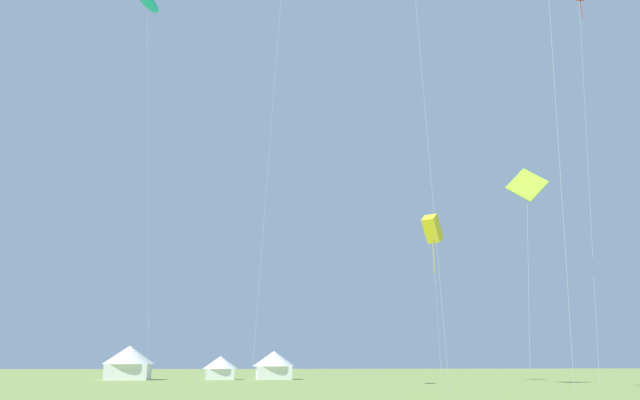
# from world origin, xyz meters

# --- Properties ---
(kite_lime_diamond) EXTENTS (3.13, 2.15, 15.00)m
(kite_lime_diamond) POSITION_xyz_m (14.67, 32.75, 13.56)
(kite_lime_diamond) COLOR #99DB2D
(kite_lime_diamond) RESTS_ON ground
(kite_yellow_box) EXTENTS (2.57, 2.99, 15.64)m
(kite_yellow_box) POSITION_xyz_m (13.76, 50.38, 14.22)
(kite_yellow_box) COLOR yellow
(kite_yellow_box) RESTS_ON ground
(kite_cyan_parafoil) EXTENTS (3.04, 3.09, 26.53)m
(kite_cyan_parafoil) POSITION_xyz_m (-11.95, 33.48, 26.01)
(kite_cyan_parafoil) COLOR #1EB7CC
(kite_cyan_parafoil) RESTS_ON ground
(festival_tent_right) EXTENTS (5.19, 5.19, 3.37)m
(festival_tent_right) POSITION_xyz_m (-15.32, 61.10, 1.87)
(festival_tent_right) COLOR white
(festival_tent_right) RESTS_ON ground
(festival_tent_left) EXTENTS (3.62, 3.62, 2.35)m
(festival_tent_left) POSITION_xyz_m (-6.11, 61.10, 1.30)
(festival_tent_left) COLOR white
(festival_tent_left) RESTS_ON ground
(festival_tent_center) EXTENTS (4.43, 4.43, 2.88)m
(festival_tent_center) POSITION_xyz_m (-0.57, 61.10, 1.60)
(festival_tent_center) COLOR white
(festival_tent_center) RESTS_ON ground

